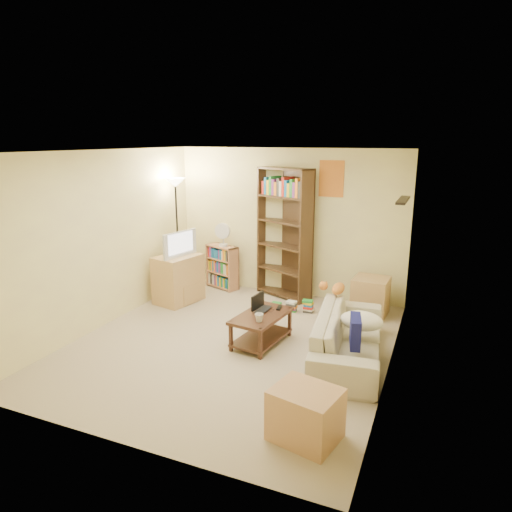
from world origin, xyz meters
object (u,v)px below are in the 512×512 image
at_px(tv_stand, 178,279).
at_px(desk_fan, 223,234).
at_px(end_cabinet, 306,414).
at_px(tabby_cat, 336,288).
at_px(floor_lamp, 176,202).
at_px(short_bookshelf, 222,267).
at_px(television, 177,243).
at_px(tall_bookshelf, 284,230).
at_px(sofa, 349,337).
at_px(side_table, 370,296).
at_px(laptop, 266,310).
at_px(coffee_table, 261,325).
at_px(mug, 259,318).

distance_m(tv_stand, desk_fan, 1.15).
relative_size(desk_fan, end_cabinet, 0.73).
distance_m(tabby_cat, end_cabinet, 2.48).
bearing_deg(desk_fan, floor_lamp, -148.10).
height_order(short_bookshelf, floor_lamp, floor_lamp).
relative_size(television, short_bookshelf, 0.91).
relative_size(tall_bookshelf, short_bookshelf, 2.78).
relative_size(sofa, end_cabinet, 3.51).
bearing_deg(tv_stand, tabby_cat, 7.88).
bearing_deg(side_table, laptop, -127.91).
bearing_deg(coffee_table, laptop, 88.69).
height_order(television, side_table, television).
xyz_separation_m(coffee_table, floor_lamp, (-2.15, 1.44, 1.34)).
xyz_separation_m(tabby_cat, tall_bookshelf, (-1.16, 1.16, 0.51)).
height_order(laptop, desk_fan, desk_fan).
xyz_separation_m(tabby_cat, floor_lamp, (-2.96, 0.71, 0.95)).
bearing_deg(floor_lamp, laptop, -31.21).
relative_size(short_bookshelf, floor_lamp, 0.39).
bearing_deg(tv_stand, laptop, -11.21).
bearing_deg(side_table, tabby_cat, -112.66).
height_order(sofa, mug, sofa).
xyz_separation_m(tabby_cat, mug, (-0.74, -0.97, -0.19)).
xyz_separation_m(laptop, desk_fan, (-1.50, 1.73, 0.60)).
distance_m(sofa, tall_bookshelf, 2.56).
height_order(coffee_table, tall_bookshelf, tall_bookshelf).
relative_size(coffee_table, desk_fan, 2.33).
relative_size(tall_bookshelf, desk_fan, 5.21).
height_order(short_bookshelf, desk_fan, desk_fan).
relative_size(television, tall_bookshelf, 0.33).
distance_m(tv_stand, side_table, 3.10).
bearing_deg(end_cabinet, short_bookshelf, 126.30).
height_order(floor_lamp, side_table, floor_lamp).
xyz_separation_m(tabby_cat, coffee_table, (-0.81, -0.73, -0.39)).
relative_size(tabby_cat, tall_bookshelf, 0.21).
distance_m(desk_fan, side_table, 2.76).
height_order(television, tall_bookshelf, tall_bookshelf).
bearing_deg(television, laptop, -101.21).
bearing_deg(laptop, television, 69.08).
height_order(sofa, end_cabinet, sofa).
xyz_separation_m(tabby_cat, side_table, (0.36, 0.86, -0.35)).
xyz_separation_m(laptop, end_cabinet, (1.09, -1.81, -0.18)).
bearing_deg(short_bookshelf, floor_lamp, -123.44).
bearing_deg(short_bookshelf, tabby_cat, -6.17).
bearing_deg(floor_lamp, end_cabinet, -43.83).
height_order(mug, desk_fan, desk_fan).
bearing_deg(side_table, end_cabinet, -91.01).
relative_size(sofa, short_bookshelf, 2.58).
bearing_deg(television, tv_stand, 0.00).
bearing_deg(coffee_table, floor_lamp, 154.21).
xyz_separation_m(sofa, mug, (-1.09, -0.26, 0.17)).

